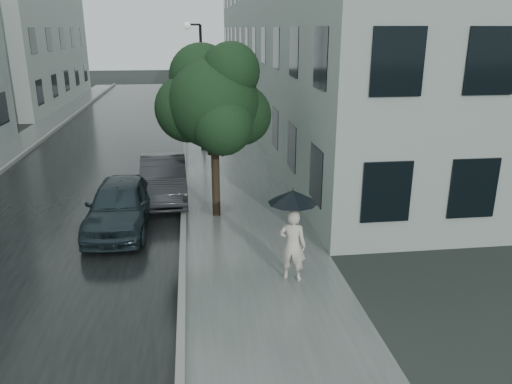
{
  "coord_description": "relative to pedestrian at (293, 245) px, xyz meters",
  "views": [
    {
      "loc": [
        -1.24,
        -9.27,
        5.3
      ],
      "look_at": [
        0.34,
        2.79,
        1.3
      ],
      "focal_mm": 35.0,
      "sensor_mm": 36.0,
      "label": 1
    }
  ],
  "objects": [
    {
      "name": "car_far",
      "position": [
        -3.04,
        6.04,
        -0.14
      ],
      "size": [
        1.59,
        4.15,
        1.35
      ],
      "primitive_type": "imported",
      "rotation": [
        0.0,
        0.0,
        0.04
      ],
      "color": "#25282B",
      "rests_on": "ground"
    },
    {
      "name": "street_tree",
      "position": [
        -1.44,
        4.3,
        2.55
      ],
      "size": [
        3.32,
        3.02,
        4.99
      ],
      "color": "#332619",
      "rests_on": "ground"
    },
    {
      "name": "sidewalk",
      "position": [
        -0.59,
        11.54,
        -0.81
      ],
      "size": [
        3.5,
        60.0,
        0.01
      ],
      "primitive_type": "cube",
      "color": "slate",
      "rests_on": "ground"
    },
    {
      "name": "umbrella",
      "position": [
        -0.01,
        0.04,
        1.11
      ],
      "size": [
        1.12,
        1.12,
        1.18
      ],
      "rotation": [
        0.0,
        0.0,
        0.05
      ],
      "color": "black",
      "rests_on": "ground"
    },
    {
      "name": "kerb_far",
      "position": [
        -9.41,
        11.54,
        -0.74
      ],
      "size": [
        0.15,
        60.0,
        0.15
      ],
      "primitive_type": "cube",
      "color": "slate",
      "rests_on": "ground"
    },
    {
      "name": "building_near",
      "position": [
        4.64,
        19.04,
        3.68
      ],
      "size": [
        7.02,
        36.0,
        9.0
      ],
      "color": "gray",
      "rests_on": "ground"
    },
    {
      "name": "kerb_near",
      "position": [
        -2.41,
        11.54,
        -0.74
      ],
      "size": [
        0.15,
        60.0,
        0.15
      ],
      "primitive_type": "cube",
      "color": "slate",
      "rests_on": "ground"
    },
    {
      "name": "asphalt_road",
      "position": [
        -5.91,
        11.54,
        -0.82
      ],
      "size": [
        6.85,
        60.0,
        0.0
      ],
      "primitive_type": "cube",
      "color": "black",
      "rests_on": "ground"
    },
    {
      "name": "car_near",
      "position": [
        -4.11,
        3.54,
        -0.12
      ],
      "size": [
        1.77,
        4.1,
        1.38
      ],
      "primitive_type": "imported",
      "rotation": [
        0.0,
        0.0,
        -0.04
      ],
      "color": "#1A272D",
      "rests_on": "ground"
    },
    {
      "name": "pedestrian",
      "position": [
        0.0,
        0.0,
        0.0
      ],
      "size": [
        0.69,
        0.58,
        1.62
      ],
      "primitive_type": "imported",
      "rotation": [
        0.0,
        0.0,
        2.75
      ],
      "color": "beige",
      "rests_on": "sidewalk"
    },
    {
      "name": "ground",
      "position": [
        -0.84,
        -0.46,
        -0.82
      ],
      "size": [
        120.0,
        120.0,
        0.0
      ],
      "primitive_type": "plane",
      "color": "black",
      "rests_on": "ground"
    },
    {
      "name": "lamp_post",
      "position": [
        -1.68,
        12.74,
        2.35
      ],
      "size": [
        0.84,
        0.36,
        5.56
      ],
      "rotation": [
        0.0,
        0.0,
        -0.12
      ],
      "color": "black",
      "rests_on": "ground"
    },
    {
      "name": "building_far_b",
      "position": [
        -14.61,
        29.54,
        3.18
      ],
      "size": [
        7.02,
        18.0,
        8.0
      ],
      "color": "gray",
      "rests_on": "ground"
    }
  ]
}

